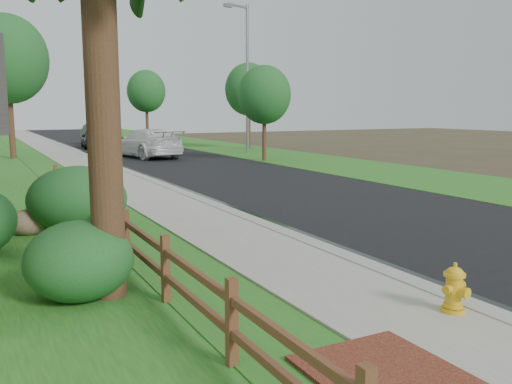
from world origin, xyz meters
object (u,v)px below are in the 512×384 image
ranch_fence (112,223)px  streetlight (245,70)px  white_suv (147,143)px  dark_car_mid (94,139)px  fire_hydrant (454,289)px

ranch_fence → streetlight: (14.02, 21.59, 4.95)m
white_suv → dark_car_mid: (-1.31, 9.80, -0.17)m
fire_hydrant → white_suv: white_suv is taller
dark_car_mid → streetlight: bearing=135.4°
ranch_fence → white_suv: (7.21, 21.82, 0.30)m
fire_hydrant → white_suv: size_ratio=0.12×
fire_hydrant → ranch_fence: bearing=119.9°
ranch_fence → white_suv: white_suv is taller
white_suv → dark_car_mid: white_suv is taller
ranch_fence → dark_car_mid: dark_car_mid is taller
fire_hydrant → white_suv: 28.16m
white_suv → streetlight: size_ratio=0.63×
white_suv → fire_hydrant: bearing=72.8°
white_suv → ranch_fence: bearing=62.1°
ranch_fence → white_suv: size_ratio=2.75×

